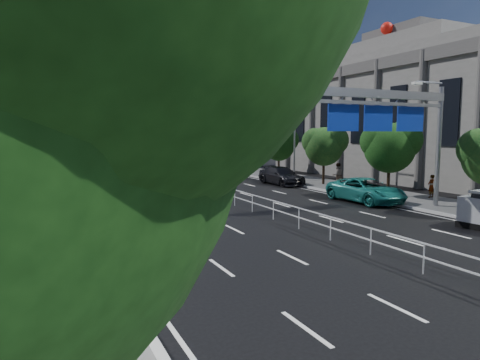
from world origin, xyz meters
TOP-DOWN VIEW (x-y plane):
  - ground at (0.00, 0.00)m, footprint 160.00×160.00m
  - kerb_near at (-9.00, 0.00)m, footprint 0.25×140.00m
  - median_fence at (0.00, 22.50)m, footprint 0.05×85.00m
  - toilet_sign at (-10.95, 0.00)m, footprint 1.62×0.18m
  - overhead_gantry at (6.74, 10.05)m, footprint 10.24×0.38m
  - streetlight_far at (10.50, 26.00)m, footprint 2.78×2.40m
  - civic_hall at (23.72, 22.00)m, footprint 14.40×36.00m
  - near_tree_back at (-11.94, 17.97)m, footprint 4.84×4.51m
  - far_tree_d at (11.25, 14.48)m, footprint 3.85×3.59m
  - far_tree_e at (11.25, 21.98)m, footprint 3.63×3.38m
  - far_tree_f at (11.24, 29.48)m, footprint 3.52×3.28m
  - far_tree_g at (11.25, 36.98)m, footprint 3.96×3.69m
  - far_tree_h at (11.24, 44.48)m, footprint 3.41×3.18m
  - white_minivan at (-2.83, 30.04)m, footprint 2.30×4.93m
  - red_bus at (-7.50, 47.76)m, footprint 3.05×11.66m
  - near_car_silver at (-1.00, 32.94)m, footprint 2.25×4.99m
  - near_car_dark at (-6.65, 61.16)m, footprint 2.42×5.37m
  - parked_car_teal at (8.30, 13.52)m, footprint 2.68×5.68m
  - parked_car_dark at (8.30, 24.17)m, footprint 2.38×5.40m
  - pedestrian_a at (13.09, 12.48)m, footprint 0.62×0.45m
  - pedestrian_b at (10.66, 19.43)m, footprint 1.10×0.94m

SIDE VIEW (x-z plane):
  - ground at x=0.00m, z-range 0.00..0.00m
  - kerb_near at x=-9.00m, z-range -0.01..0.15m
  - median_fence at x=0.00m, z-range 0.01..1.04m
  - parked_car_dark at x=8.30m, z-range 0.00..1.54m
  - parked_car_teal at x=8.30m, z-range 0.00..1.57m
  - near_car_silver at x=-1.00m, z-range 0.00..1.67m
  - near_car_dark at x=-6.65m, z-range 0.00..1.71m
  - pedestrian_a at x=13.09m, z-range 0.14..1.70m
  - white_minivan at x=-2.83m, z-range -0.02..2.09m
  - pedestrian_b at x=10.66m, z-range 0.14..2.12m
  - red_bus at x=-7.50m, z-range 0.07..3.54m
  - toilet_sign at x=-10.95m, z-range 0.77..5.11m
  - far_tree_h at x=11.24m, z-range 0.97..5.88m
  - far_tree_f at x=11.24m, z-range 0.98..6.00m
  - far_tree_e at x=11.25m, z-range 0.99..6.12m
  - far_tree_d at x=11.25m, z-range 1.02..6.36m
  - far_tree_g at x=11.25m, z-range 1.03..6.48m
  - near_tree_back at x=-11.94m, z-range 1.27..7.96m
  - streetlight_far at x=10.50m, z-range 0.71..9.71m
  - overhead_gantry at x=6.74m, z-range 1.88..9.33m
  - civic_hall at x=23.72m, z-range -0.91..13.44m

